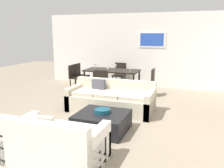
% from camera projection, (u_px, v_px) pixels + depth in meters
% --- Properties ---
extents(ground_plane, '(18.00, 18.00, 0.00)m').
position_uv_depth(ground_plane, '(111.00, 116.00, 5.81)').
color(ground_plane, gray).
extents(back_wall_unit, '(8.40, 0.09, 2.70)m').
position_uv_depth(back_wall_unit, '(152.00, 50.00, 8.66)').
color(back_wall_unit, silver).
rests_on(back_wall_unit, ground).
extents(sofa_beige, '(2.19, 0.90, 0.78)m').
position_uv_depth(sofa_beige, '(111.00, 100.00, 6.10)').
color(sofa_beige, beige).
rests_on(sofa_beige, ground).
extents(loveseat_white, '(1.52, 0.90, 0.78)m').
position_uv_depth(loveseat_white, '(55.00, 144.00, 3.70)').
color(loveseat_white, white).
rests_on(loveseat_white, ground).
extents(coffee_table, '(1.03, 0.94, 0.38)m').
position_uv_depth(coffee_table, '(102.00, 122.00, 4.88)').
color(coffee_table, black).
rests_on(coffee_table, ground).
extents(decorative_bowl, '(0.33, 0.33, 0.09)m').
position_uv_depth(decorative_bowl, '(102.00, 111.00, 4.85)').
color(decorative_bowl, navy).
rests_on(decorative_bowl, coffee_table).
extents(dining_table, '(1.85, 0.89, 0.75)m').
position_uv_depth(dining_table, '(112.00, 72.00, 8.10)').
color(dining_table, black).
rests_on(dining_table, ground).
extents(dining_chair_left_far, '(0.44, 0.44, 0.88)m').
position_uv_depth(dining_chair_left_far, '(80.00, 74.00, 8.76)').
color(dining_chair_left_far, black).
rests_on(dining_chair_left_far, ground).
extents(dining_chair_head, '(0.44, 0.44, 0.88)m').
position_uv_depth(dining_chair_head, '(120.00, 73.00, 8.92)').
color(dining_chair_head, black).
rests_on(dining_chair_head, ground).
extents(dining_chair_foot, '(0.44, 0.44, 0.88)m').
position_uv_depth(dining_chair_foot, '(103.00, 82.00, 7.35)').
color(dining_chair_foot, black).
rests_on(dining_chair_foot, ground).
extents(dining_chair_right_near, '(0.44, 0.44, 0.88)m').
position_uv_depth(dining_chair_right_near, '(149.00, 81.00, 7.51)').
color(dining_chair_right_near, black).
rests_on(dining_chair_right_near, ground).
extents(dining_chair_left_near, '(0.44, 0.44, 0.88)m').
position_uv_depth(dining_chair_left_near, '(75.00, 76.00, 8.39)').
color(dining_chair_left_near, black).
rests_on(dining_chair_left_near, ground).
extents(wine_glass_foot, '(0.07, 0.07, 0.18)m').
position_uv_depth(wine_glass_foot, '(108.00, 68.00, 7.70)').
color(wine_glass_foot, silver).
rests_on(wine_glass_foot, dining_table).
extents(wine_glass_right_near, '(0.06, 0.06, 0.17)m').
position_uv_depth(wine_glass_right_near, '(131.00, 68.00, 7.73)').
color(wine_glass_right_near, silver).
rests_on(wine_glass_right_near, dining_table).
extents(wine_glass_head, '(0.07, 0.07, 0.15)m').
position_uv_depth(wine_glass_head, '(116.00, 65.00, 8.41)').
color(wine_glass_head, silver).
rests_on(wine_glass_head, dining_table).
extents(wine_glass_left_far, '(0.08, 0.08, 0.17)m').
position_uv_depth(wine_glass_left_far, '(95.00, 65.00, 8.38)').
color(wine_glass_left_far, silver).
rests_on(wine_glass_left_far, dining_table).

